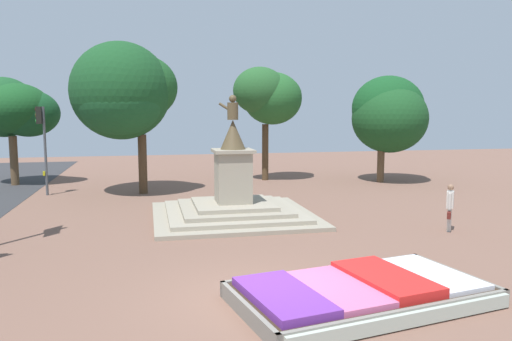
% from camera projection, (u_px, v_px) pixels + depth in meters
% --- Properties ---
extents(ground_plane, '(71.47, 71.47, 0.00)m').
position_uv_depth(ground_plane, '(258.00, 299.00, 10.64)').
color(ground_plane, brown).
extents(flower_planter, '(5.74, 3.86, 0.51)m').
position_uv_depth(flower_planter, '(362.00, 292.00, 10.43)').
color(flower_planter, '#38281C').
rests_on(flower_planter, ground_plane).
extents(statue_monument, '(5.92, 5.92, 4.57)m').
position_uv_depth(statue_monument, '(233.00, 199.00, 18.70)').
color(statue_monument, gray).
rests_on(statue_monument, ground_plane).
extents(traffic_light_far_corner, '(0.41, 0.30, 4.18)m').
position_uv_depth(traffic_light_far_corner, '(42.00, 135.00, 23.31)').
color(traffic_light_far_corner, '#4C5156').
rests_on(traffic_light_far_corner, ground_plane).
extents(pedestrian_with_handbag, '(0.51, 0.63, 1.58)m').
position_uv_depth(pedestrian_with_handbag, '(450.00, 205.00, 16.54)').
color(pedestrian_with_handbag, beige).
rests_on(pedestrian_with_handbag, ground_plane).
extents(park_tree_far_left, '(4.12, 4.47, 5.95)m').
position_uv_depth(park_tree_far_left, '(389.00, 114.00, 27.96)').
color(park_tree_far_left, brown).
rests_on(park_tree_far_left, ground_plane).
extents(park_tree_behind_statue, '(4.17, 3.58, 6.42)m').
position_uv_depth(park_tree_behind_statue, '(270.00, 96.00, 28.36)').
color(park_tree_behind_statue, '#4C3823').
rests_on(park_tree_behind_statue, ground_plane).
extents(park_tree_far_right, '(5.01, 4.98, 7.23)m').
position_uv_depth(park_tree_far_right, '(124.00, 93.00, 23.47)').
color(park_tree_far_right, '#4C3823').
rests_on(park_tree_far_right, ground_plane).
extents(park_tree_mid_canopy, '(4.75, 4.10, 5.80)m').
position_uv_depth(park_tree_mid_canopy, '(14.00, 109.00, 26.79)').
color(park_tree_mid_canopy, brown).
rests_on(park_tree_mid_canopy, ground_plane).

